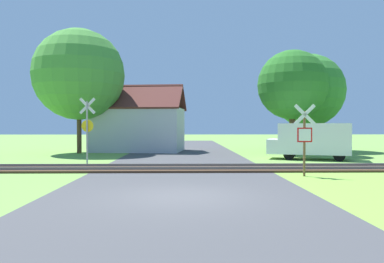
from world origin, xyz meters
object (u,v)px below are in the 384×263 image
Objects in this scene: stop_sign_near at (305,136)px; tree_left at (79,75)px; house at (139,128)px; crossing_sign_far at (87,126)px; tree_right at (292,85)px; tree_far at (308,91)px; mail_truck at (311,140)px.

tree_left reaches higher than stop_sign_near.
tree_left reaches higher than house.
crossing_sign_far reaches higher than stop_sign_near.
tree_left is (-4.33, -2.16, 4.06)m from house.
tree_left is at bearing 174.33° from tree_right.
tree_far reaches higher than tree_right.
mail_truck is (15.89, -5.73, -4.76)m from tree_left.
tree_right is (2.94, 11.88, 3.39)m from stop_sign_near.
stop_sign_near is 17.86m from house.
tree_left reaches higher than tree_right.
tree_far is 9.50m from mail_truck.
stop_sign_near is 11.06m from crossing_sign_far.
tree_left reaches higher than mail_truck.
tree_right reaches higher than house.
stop_sign_near is 17.29m from tree_far.
house is at bearing 26.50° from tree_left.
tree_left is (-15.92, 1.58, 0.93)m from tree_right.
tree_left is at bearing -146.55° from house.
crossing_sign_far is 19.55m from tree_far.
mail_truck is (12.97, 3.18, -0.83)m from crossing_sign_far.
crossing_sign_far is at bearing -19.04° from stop_sign_near.
tree_right is at bearing -5.67° from tree_left.
house is (1.41, 11.06, -0.13)m from crossing_sign_far.
tree_far is 18.65m from tree_left.
house is 12.58m from tree_right.
crossing_sign_far is at bearing -150.62° from tree_right.
stop_sign_near is 8.27m from mail_truck.
stop_sign_near is at bearing -54.05° from house.
tree_right is 16.03m from tree_left.
mail_truck is at bearing -19.81° from tree_left.
stop_sign_near is 19.20m from tree_left.
tree_left is 1.81× the size of mail_truck.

